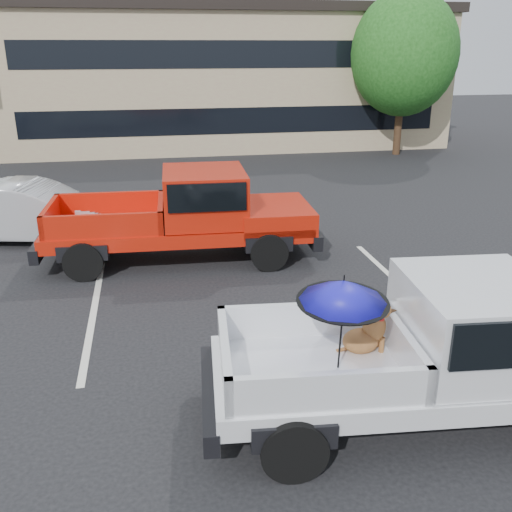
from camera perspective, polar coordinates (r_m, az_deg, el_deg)
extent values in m
plane|color=black|center=(9.16, 2.32, -9.45)|extent=(90.00, 90.00, 0.00)
cube|color=silver|center=(10.81, -15.93, -5.38)|extent=(0.12, 5.00, 0.01)
cube|color=silver|center=(11.79, 14.47, -3.04)|extent=(0.12, 5.00, 0.01)
cube|color=tan|center=(29.04, -3.27, 17.23)|extent=(20.00, 8.00, 6.00)
cube|color=black|center=(29.04, -3.40, 23.35)|extent=(20.40, 8.40, 0.40)
cube|color=black|center=(25.24, -1.96, 13.37)|extent=(18.00, 0.08, 1.10)
cube|color=black|center=(25.06, -2.04, 19.51)|extent=(18.00, 0.08, 1.10)
cylinder|color=#332114|center=(26.29, 14.06, 12.78)|extent=(0.32, 0.32, 2.73)
ellipsoid|color=#194915|center=(26.10, 14.61, 18.98)|extent=(4.46, 4.46, 5.13)
cylinder|color=#332114|center=(32.84, 3.23, 14.84)|extent=(0.32, 0.32, 2.86)
ellipsoid|color=#194915|center=(32.69, 3.34, 20.06)|extent=(4.68, 4.68, 5.38)
cylinder|color=black|center=(6.64, 3.78, -18.62)|extent=(0.78, 0.34, 0.76)
cylinder|color=black|center=(8.13, 1.63, -10.51)|extent=(0.78, 0.34, 0.76)
cube|color=white|center=(7.67, 16.69, -11.01)|extent=(5.53, 2.38, 0.28)
cube|color=black|center=(7.24, -4.68, -13.75)|extent=(0.35, 1.97, 0.28)
cube|color=white|center=(7.57, 21.09, -6.12)|extent=(1.80, 1.97, 1.05)
cube|color=black|center=(7.49, 21.28, -4.75)|extent=(1.66, 2.06, 0.55)
cube|color=black|center=(7.24, 5.82, -11.64)|extent=(2.45, 2.03, 0.10)
cube|color=white|center=(7.83, 4.65, -6.43)|extent=(2.30, 0.30, 0.50)
cube|color=white|center=(6.36, 7.50, -13.44)|extent=(2.30, 0.30, 0.50)
cube|color=white|center=(6.96, -3.14, -10.07)|extent=(0.26, 1.84, 0.50)
cube|color=white|center=(7.37, 14.42, -8.89)|extent=(0.26, 1.84, 0.50)
ellipsoid|color=brown|center=(7.61, 10.41, -8.36)|extent=(0.51, 0.44, 0.32)
cylinder|color=brown|center=(7.63, 12.44, -8.75)|extent=(0.07, 0.07, 0.24)
cylinder|color=brown|center=(7.77, 12.08, -8.19)|extent=(0.07, 0.07, 0.24)
ellipsoid|color=brown|center=(7.56, 11.74, -6.94)|extent=(0.32, 0.29, 0.43)
cylinder|color=red|center=(7.51, 11.96, -5.98)|extent=(0.21, 0.21, 0.04)
sphere|color=brown|center=(7.49, 12.53, -5.27)|extent=(0.23, 0.23, 0.23)
cone|color=black|center=(7.53, 13.45, -5.34)|extent=(0.17, 0.12, 0.11)
cone|color=black|center=(7.38, 12.59, -4.64)|extent=(0.08, 0.08, 0.12)
cone|color=black|center=(7.48, 12.31, -4.26)|extent=(0.08, 0.08, 0.12)
cylinder|color=brown|center=(7.61, 9.05, -9.11)|extent=(0.28, 0.05, 0.10)
cylinder|color=black|center=(6.97, 8.49, -7.63)|extent=(0.02, 0.10, 1.05)
cone|color=#1A16C4|center=(6.74, 8.73, -3.53)|extent=(1.10, 1.12, 0.36)
cylinder|color=black|center=(6.67, 8.80, -2.27)|extent=(0.02, 0.02, 0.10)
cylinder|color=black|center=(6.79, 8.67, -4.53)|extent=(1.10, 1.10, 0.09)
cylinder|color=black|center=(12.16, -16.88, -0.50)|extent=(0.82, 0.33, 0.81)
cylinder|color=black|center=(14.00, -15.82, 2.33)|extent=(0.82, 0.33, 0.81)
cylinder|color=black|center=(12.16, 1.29, 0.40)|extent=(0.82, 0.33, 0.81)
cylinder|color=black|center=(14.00, -0.04, 3.11)|extent=(0.82, 0.33, 0.81)
cube|color=red|center=(12.84, -7.69, 2.77)|extent=(5.84, 2.29, 0.30)
cube|color=red|center=(12.96, 1.76, 4.15)|extent=(1.69, 2.12, 0.49)
cube|color=black|center=(13.24, 5.16, 2.58)|extent=(0.30, 2.10, 0.32)
cube|color=black|center=(13.21, -20.49, 1.31)|extent=(0.28, 2.10, 0.30)
cube|color=red|center=(12.66, -5.18, 6.03)|extent=(1.84, 2.04, 1.12)
cube|color=black|center=(12.61, -5.21, 6.97)|extent=(1.69, 2.14, 0.59)
cube|color=black|center=(12.91, -14.60, 2.68)|extent=(2.54, 2.07, 0.11)
cube|color=red|center=(13.71, -14.35, 5.12)|extent=(2.46, 0.21, 0.53)
cube|color=red|center=(11.93, -15.15, 2.80)|extent=(2.46, 0.21, 0.53)
cube|color=red|center=(13.01, -19.87, 3.72)|extent=(0.19, 1.97, 0.53)
cube|color=red|center=(12.73, -9.46, 4.33)|extent=(0.19, 1.97, 0.53)
imported|color=#B7BABF|center=(15.02, -21.36, 4.16)|extent=(4.63, 2.44, 1.45)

